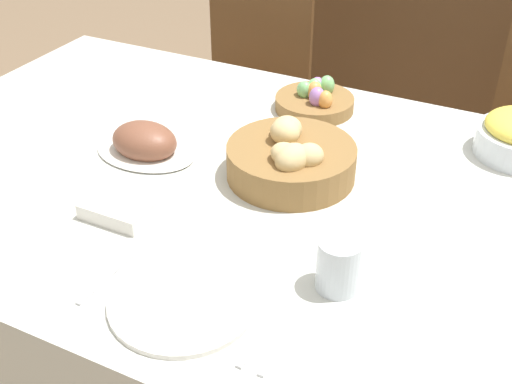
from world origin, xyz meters
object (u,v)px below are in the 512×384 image
object	(u,v)px
knife	(264,331)
fork	(110,275)
butter_dish	(117,210)
sideboard	(445,48)
egg_basket	(315,100)
bread_basket	(291,159)
drinking_cup	(339,265)
chair_far_left	(242,100)
spoon	(282,337)
ham_platter	(146,143)
dinner_plate	(183,300)

from	to	relation	value
knife	fork	bearing A→B (deg)	-177.88
butter_dish	sideboard	bearing A→B (deg)	81.96
egg_basket	butter_dish	distance (m)	0.64
sideboard	fork	distance (m)	2.07
bread_basket	drinking_cup	distance (m)	0.36
egg_basket	drinking_cup	bearing A→B (deg)	-64.75
chair_far_left	butter_dish	world-z (taller)	chair_far_left
spoon	butter_dish	size ratio (longest dim) A/B	1.23
egg_basket	sideboard	bearing A→B (deg)	85.77
fork	spoon	world-z (taller)	same
sideboard	ham_platter	bearing A→B (deg)	-102.19
sideboard	fork	xyz separation A→B (m)	(-0.17, -2.04, 0.27)
ham_platter	butter_dish	xyz separation A→B (m)	(0.09, -0.23, -0.01)
knife	drinking_cup	world-z (taller)	drinking_cup
ham_platter	chair_far_left	bearing A→B (deg)	103.18
egg_basket	drinking_cup	size ratio (longest dim) A/B	2.08
ham_platter	drinking_cup	size ratio (longest dim) A/B	2.47
spoon	butter_dish	bearing A→B (deg)	158.42
egg_basket	dinner_plate	bearing A→B (deg)	-84.59
egg_basket	knife	distance (m)	0.80
dinner_plate	spoon	bearing A→B (deg)	0.00
bread_basket	chair_far_left	bearing A→B (deg)	123.69
egg_basket	butter_dish	world-z (taller)	egg_basket
sideboard	knife	distance (m)	2.06
fork	butter_dish	size ratio (longest dim) A/B	1.23
sideboard	egg_basket	distance (m)	1.32
knife	egg_basket	bearing A→B (deg)	108.42
butter_dish	spoon	bearing A→B (deg)	-19.45
chair_far_left	egg_basket	size ratio (longest dim) A/B	4.32
sideboard	egg_basket	bearing A→B (deg)	-94.23
ham_platter	spoon	world-z (taller)	ham_platter
ham_platter	knife	xyz separation A→B (m)	(0.49, -0.38, -0.03)
sideboard	butter_dish	distance (m)	1.93
knife	sideboard	bearing A→B (deg)	95.72
egg_basket	drinking_cup	world-z (taller)	drinking_cup
fork	butter_dish	xyz separation A→B (m)	(-0.09, 0.15, 0.01)
sideboard	bread_basket	size ratio (longest dim) A/B	4.49
dinner_plate	knife	xyz separation A→B (m)	(0.15, 0.00, -0.00)
egg_basket	spoon	world-z (taller)	egg_basket
bread_basket	dinner_plate	world-z (taller)	bread_basket
egg_basket	drinking_cup	distance (m)	0.68
drinking_cup	butter_dish	size ratio (longest dim) A/B	0.72
bread_basket	fork	xyz separation A→B (m)	(-0.15, -0.44, -0.04)
spoon	drinking_cup	bearing A→B (deg)	74.81
dinner_plate	bread_basket	bearing A→B (deg)	89.56
sideboard	dinner_plate	size ratio (longest dim) A/B	4.97
dinner_plate	knife	size ratio (longest dim) A/B	1.50
chair_far_left	dinner_plate	world-z (taller)	chair_far_left
fork	knife	size ratio (longest dim) A/B	1.00
sideboard	egg_basket	xyz separation A→B (m)	(-0.09, -1.28, 0.29)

